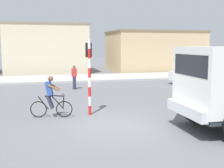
{
  "coord_description": "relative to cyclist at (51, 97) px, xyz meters",
  "views": [
    {
      "loc": [
        -2.54,
        -10.1,
        2.96
      ],
      "look_at": [
        0.59,
        2.5,
        1.2
      ],
      "focal_mm": 46.36,
      "sensor_mm": 36.0,
      "label": 1
    }
  ],
  "objects": [
    {
      "name": "ground_plane",
      "position": [
        2.17,
        -1.76,
        -0.86
      ],
      "size": [
        120.0,
        120.0,
        0.0
      ],
      "primitive_type": "plane",
      "color": "slate"
    },
    {
      "name": "building_corner_right",
      "position": [
        12.47,
        19.75,
        1.4
      ],
      "size": [
        10.14,
        7.39,
        4.53
      ],
      "color": "#D1B284",
      "rests_on": "ground"
    },
    {
      "name": "pedestrian_near_kerb",
      "position": [
        1.81,
        7.4,
        -0.02
      ],
      "size": [
        0.34,
        0.22,
        1.62
      ],
      "color": "#2D334C",
      "rests_on": "ground"
    },
    {
      "name": "sidewalk_far",
      "position": [
        2.17,
        13.16,
        -0.78
      ],
      "size": [
        80.0,
        5.0,
        0.16
      ],
      "primitive_type": "cube",
      "color": "#ADADA8",
      "rests_on": "ground"
    },
    {
      "name": "building_mid_block",
      "position": [
        0.31,
        20.03,
        1.73
      ],
      "size": [
        8.57,
        5.92,
        5.18
      ],
      "color": "beige",
      "rests_on": "ground"
    },
    {
      "name": "traffic_light_pole",
      "position": [
        1.62,
        0.13,
        1.2
      ],
      "size": [
        0.24,
        0.43,
        3.2
      ],
      "color": "red",
      "rests_on": "ground"
    },
    {
      "name": "car_red_near",
      "position": [
        11.11,
        7.71,
        -0.05
      ],
      "size": [
        4.07,
        2.01,
        1.6
      ],
      "color": "white",
      "rests_on": "ground"
    },
    {
      "name": "cyclist",
      "position": [
        0.0,
        0.0,
        0.0
      ],
      "size": [
        1.7,
        0.57,
        1.72
      ],
      "color": "black",
      "rests_on": "ground"
    }
  ]
}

